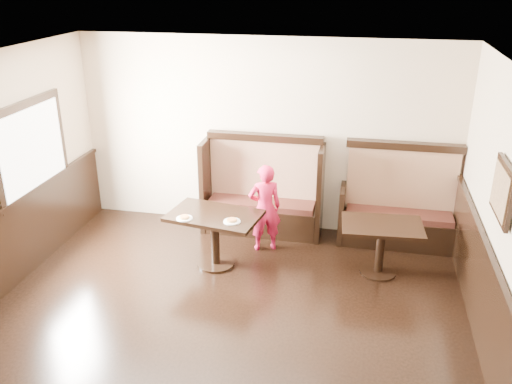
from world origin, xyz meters
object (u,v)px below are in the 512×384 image
(table_main, at_px, (215,226))
(booth_main, at_px, (263,197))
(booth_neighbor, at_px, (399,211))
(child, at_px, (265,208))
(table_neighbor, at_px, (381,237))

(table_main, bearing_deg, booth_main, 79.59)
(booth_neighbor, relative_size, child, 1.33)
(booth_neighbor, distance_m, child, 1.91)
(table_main, relative_size, table_neighbor, 1.21)
(booth_neighbor, bearing_deg, child, -162.20)
(booth_main, relative_size, table_neighbor, 1.69)
(table_neighbor, height_order, child, child)
(booth_main, relative_size, booth_neighbor, 1.06)
(booth_main, relative_size, child, 1.41)
(table_neighbor, relative_size, child, 0.83)
(booth_neighbor, relative_size, table_neighbor, 1.59)
(child, bearing_deg, booth_neighbor, 175.43)
(booth_neighbor, bearing_deg, table_main, -154.10)
(booth_main, bearing_deg, table_main, -109.73)
(booth_main, relative_size, table_main, 1.39)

